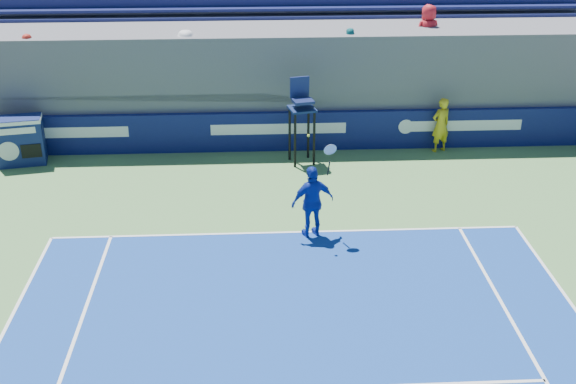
{
  "coord_description": "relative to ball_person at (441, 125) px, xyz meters",
  "views": [
    {
      "loc": [
        -0.74,
        -3.05,
        8.14
      ],
      "look_at": [
        0.0,
        11.5,
        1.25
      ],
      "focal_mm": 45.0,
      "sensor_mm": 36.0,
      "label": 1
    }
  ],
  "objects": [
    {
      "name": "umpire_chair",
      "position": [
        -4.17,
        -0.63,
        0.69
      ],
      "size": [
        0.84,
        0.84,
        2.48
      ],
      "color": "black",
      "rests_on": "ground"
    },
    {
      "name": "stadium_seating",
      "position": [
        -4.8,
        2.37,
        1.0
      ],
      "size": [
        21.0,
        4.05,
        4.4
      ],
      "color": "#54555A",
      "rests_on": "ground"
    },
    {
      "name": "back_hoarding",
      "position": [
        -4.79,
        0.32,
        -0.24
      ],
      "size": [
        20.4,
        0.21,
        1.2
      ],
      "color": "#0D134D",
      "rests_on": "ground"
    },
    {
      "name": "match_clock",
      "position": [
        -12.16,
        -0.33,
        -0.09
      ],
      "size": [
        1.43,
        0.95,
        1.4
      ],
      "color": "#101C53",
      "rests_on": "ground"
    },
    {
      "name": "ball_person",
      "position": [
        0.0,
        0.0,
        0.0
      ],
      "size": [
        0.71,
        0.59,
        1.65
      ],
      "primitive_type": "imported",
      "rotation": [
        0.0,
        0.0,
        3.53
      ],
      "color": "gold",
      "rests_on": "apron"
    },
    {
      "name": "tennis_player",
      "position": [
        -4.21,
        -5.05,
        0.05
      ],
      "size": [
        1.1,
        0.71,
        2.57
      ],
      "color": "#142DA2",
      "rests_on": "apron"
    }
  ]
}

